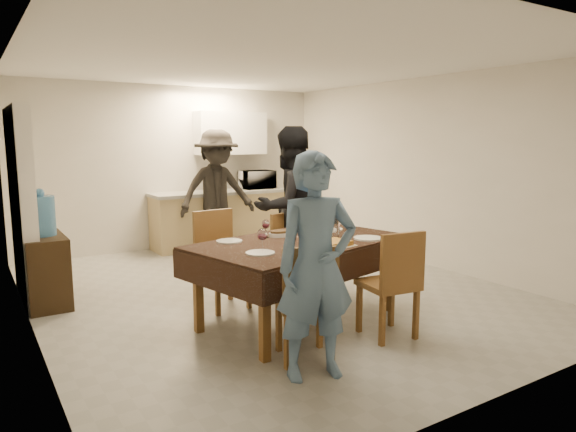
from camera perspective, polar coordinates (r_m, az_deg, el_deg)
name	(u,v)px	position (r m, az deg, el deg)	size (l,w,h in m)	color
floor	(270,290)	(6.08, -1.99, -8.27)	(5.00, 6.00, 0.02)	#9E9E9A
ceiling	(269,62)	(5.88, -2.13, 16.78)	(5.00, 6.00, 0.02)	white
wall_back	(176,167)	(8.55, -12.30, 5.31)	(5.00, 0.02, 2.60)	silver
wall_front	(504,211)	(3.59, 22.87, 0.49)	(5.00, 0.02, 2.60)	silver
wall_left	(24,192)	(5.06, -27.31, 2.38)	(0.02, 6.00, 2.60)	silver
wall_right	(424,172)	(7.41, 14.92, 4.73)	(0.02, 6.00, 2.60)	silver
stub_partition	(22,205)	(6.28, -27.44, 1.11)	(0.15, 1.40, 2.10)	silver
kitchen_base_cabinet	(220,220)	(8.58, -7.61, -0.41)	(2.20, 0.60, 0.86)	tan
kitchen_worktop	(219,192)	(8.52, -7.67, 2.61)	(2.24, 0.64, 0.05)	#9C9C97
upper_cabinet	(231,133)	(8.73, -6.38, 9.12)	(1.20, 0.34, 0.70)	white
dining_table	(300,244)	(4.93, 1.29, -3.15)	(2.26, 1.62, 0.80)	black
chair_near_left	(311,291)	(4.05, 2.58, -8.30)	(0.56, 0.57, 0.52)	brown
chair_near_right	(396,273)	(4.60, 11.88, -6.27)	(0.50, 0.50, 0.53)	brown
chair_far_left	(228,251)	(5.30, -6.73, -3.92)	(0.50, 0.50, 0.55)	brown
chair_far_right	(300,247)	(5.75, 1.36, -3.47)	(0.46, 0.46, 0.50)	brown
console	(45,270)	(6.06, -25.38, -5.47)	(0.41, 0.81, 0.75)	#302010
water_jug	(41,216)	(5.96, -25.74, 0.01)	(0.28, 0.28, 0.42)	#5094D2
wine_bottle	(292,225)	(4.91, 0.49, -1.05)	(0.07, 0.07, 0.29)	black
water_pitcher	(332,226)	(5.06, 4.91, -1.17)	(0.14, 0.14, 0.22)	white
savoury_tart	(332,244)	(4.67, 4.90, -3.08)	(0.39, 0.29, 0.05)	gold
salad_bowl	(314,231)	(5.23, 2.94, -1.67)	(0.18, 0.18, 0.07)	white
mushroom_dish	(280,234)	(5.12, -0.91, -2.06)	(0.22, 0.22, 0.04)	white
wine_glass_a	(262,240)	(4.41, -2.86, -2.71)	(0.09, 0.09, 0.21)	white
wine_glass_b	(330,222)	(5.42, 4.67, -0.72)	(0.08, 0.08, 0.18)	white
wine_glass_c	(266,229)	(5.05, -2.48, -1.40)	(0.08, 0.08, 0.18)	white
plate_near_left	(260,253)	(4.36, -3.10, -4.12)	(0.25, 0.25, 0.01)	white
plate_near_right	(368,238)	(5.05, 8.88, -2.46)	(0.28, 0.28, 0.02)	white
plate_far_left	(229,241)	(4.88, -6.55, -2.79)	(0.24, 0.24, 0.01)	white
plate_far_right	(331,229)	(5.50, 4.77, -1.47)	(0.25, 0.25, 0.01)	white
microwave	(257,180)	(8.83, -3.44, 4.06)	(0.56, 0.38, 0.31)	white
person_near	(316,267)	(3.76, 3.19, -5.62)	(0.61, 0.40, 1.68)	slate
person_far	(289,208)	(6.06, 0.13, 0.91)	(0.93, 0.72, 1.91)	black
person_kitchen	(217,192)	(8.01, -7.89, 2.70)	(1.23, 0.71, 1.90)	black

